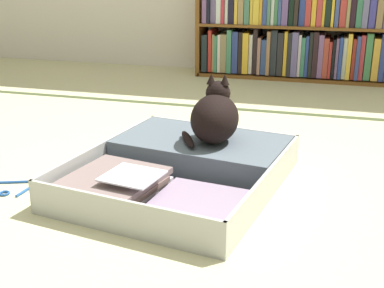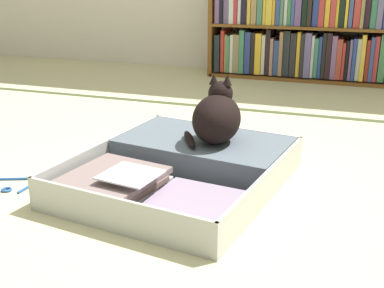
# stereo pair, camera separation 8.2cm
# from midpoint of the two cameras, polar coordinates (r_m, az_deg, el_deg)

# --- Properties ---
(ground_plane) EXTENTS (10.00, 10.00, 0.00)m
(ground_plane) POSITION_cam_midpoint_polar(r_m,az_deg,el_deg) (1.88, -5.18, -6.04)
(ground_plane) COLOR #C6C091
(tatami_border) EXTENTS (4.80, 0.05, 0.00)m
(tatami_border) POSITION_cam_midpoint_polar(r_m,az_deg,el_deg) (3.02, 3.34, 3.98)
(tatami_border) COLOR #3F4929
(tatami_border) RESTS_ON ground_plane
(bookshelf) EXTENTS (1.55, 0.29, 0.77)m
(bookshelf) POSITION_cam_midpoint_polar(r_m,az_deg,el_deg) (3.85, 11.62, 12.43)
(bookshelf) COLOR brown
(bookshelf) RESTS_ON ground_plane
(open_suitcase) EXTENTS (0.83, 0.95, 0.12)m
(open_suitcase) POSITION_cam_midpoint_polar(r_m,az_deg,el_deg) (2.02, -1.97, -2.50)
(open_suitcase) COLOR #B4B5AF
(open_suitcase) RESTS_ON ground_plane
(black_cat) EXTENTS (0.26, 0.27, 0.27)m
(black_cat) POSITION_cam_midpoint_polar(r_m,az_deg,el_deg) (2.05, 1.42, 3.00)
(black_cat) COLOR black
(black_cat) RESTS_ON open_suitcase
(clothes_hanger) EXTENTS (0.35, 0.24, 0.01)m
(clothes_hanger) POSITION_cam_midpoint_polar(r_m,az_deg,el_deg) (2.09, -20.79, -4.38)
(clothes_hanger) COLOR #24539C
(clothes_hanger) RESTS_ON ground_plane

